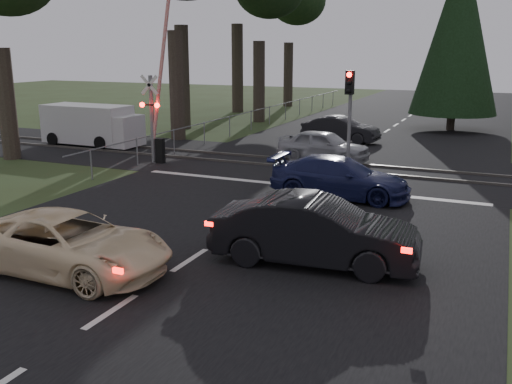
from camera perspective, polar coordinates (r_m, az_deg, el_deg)
The scene contains 16 objects.
ground at distance 13.81m, azimuth -6.64°, elevation -6.80°, with size 120.00×120.00×0.00m, color #2E3A1A.
road at distance 22.64m, azimuth 6.15°, elevation 1.56°, with size 14.00×100.00×0.01m, color black.
rail_corridor at distance 24.52m, azimuth 7.58°, elevation 2.49°, with size 120.00×8.00×0.01m, color black.
stop_line at distance 20.97m, azimuth 4.66°, elevation 0.59°, with size 13.00×0.35×0.00m, color silver.
rail_near at distance 23.75m, azimuth 7.04°, elevation 2.24°, with size 120.00×0.12×0.10m, color #59544C.
rail_far at distance 25.26m, azimuth 8.09°, elevation 2.92°, with size 120.00×0.12×0.10m, color #59544C.
crossing_signal at distance 25.23m, azimuth -9.95°, elevation 7.45°, with size 1.62×0.38×6.96m.
traffic_signal_center at distance 22.58m, azimuth 9.32°, elevation 8.62°, with size 0.32×0.48×4.10m.
conifer_tree at distance 37.24m, azimuth 19.58°, elevation 15.04°, with size 5.20×5.20×11.00m.
fence_left at distance 36.88m, azimuth 0.47°, elevation 6.51°, with size 0.10×36.00×1.20m, color slate, non-canonical shape.
cream_coupe at distance 13.50m, azimuth -18.31°, elevation -4.92°, with size 2.23×4.85×1.35m, color #F9E0B2.
dark_hatchback at distance 13.33m, azimuth 5.94°, elevation -3.95°, with size 1.67×4.80×1.58m, color black.
silver_car at distance 25.63m, azimuth 6.78°, elevation 4.60°, with size 1.65×4.11×1.40m, color #989A9F.
blue_sedan at distance 19.45m, azimuth 8.38°, elevation 1.44°, with size 1.92×4.72×1.37m, color #181D4A.
dark_car_far at distance 31.19m, azimuth 8.46°, elevation 6.21°, with size 1.44×4.13×1.36m, color black.
white_van at distance 30.87m, azimuth -15.90°, elevation 6.44°, with size 5.33×2.13×2.07m.
Camera 1 is at (6.59, -11.09, 4.92)m, focal length 40.00 mm.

